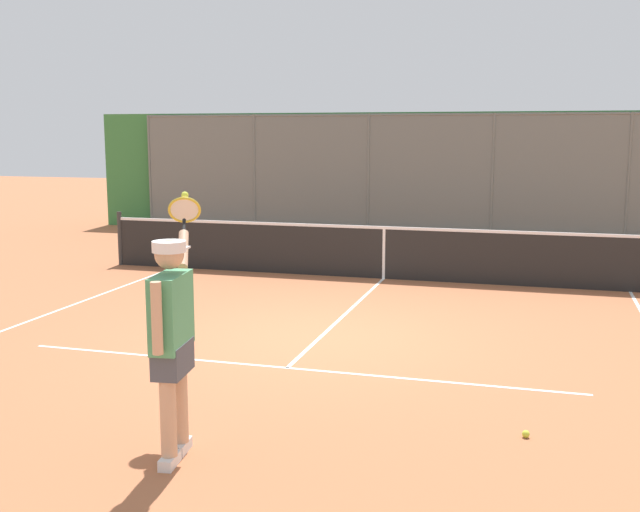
% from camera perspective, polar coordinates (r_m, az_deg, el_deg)
% --- Properties ---
extents(ground_plane, '(60.00, 60.00, 0.00)m').
position_cam_1_polar(ground_plane, '(9.95, -0.01, -6.13)').
color(ground_plane, '#A8603D').
extents(court_line_markings, '(8.44, 10.11, 0.01)m').
position_cam_1_polar(court_line_markings, '(8.44, -3.14, -8.95)').
color(court_line_markings, white).
rests_on(court_line_markings, ground).
extents(fence_backdrop, '(18.45, 1.37, 3.13)m').
position_cam_1_polar(fence_backdrop, '(19.90, 8.40, 6.03)').
color(fence_backdrop, slate).
rests_on(fence_backdrop, ground).
extents(tennis_net, '(10.84, 0.09, 1.07)m').
position_cam_1_polar(tennis_net, '(13.85, 4.80, 0.31)').
color(tennis_net, '#2D2D2D').
rests_on(tennis_net, ground).
extents(tennis_player, '(0.61, 1.43, 2.10)m').
position_cam_1_polar(tennis_player, '(6.22, -11.00, -5.45)').
color(tennis_player, silver).
rests_on(tennis_player, ground).
extents(tennis_ball_mid_court, '(0.07, 0.07, 0.07)m').
position_cam_1_polar(tennis_ball_mid_court, '(7.07, 15.13, -12.72)').
color(tennis_ball_mid_court, '#C1D138').
rests_on(tennis_ball_mid_court, ground).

